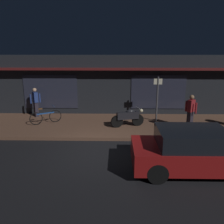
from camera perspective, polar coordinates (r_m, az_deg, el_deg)
name	(u,v)px	position (r m, az deg, el deg)	size (l,w,h in m)	color
ground_plane	(98,150)	(9.16, -3.58, -9.62)	(60.00, 60.00, 0.00)	black
sidewalk_slab	(102,125)	(11.93, -2.43, -3.31)	(18.00, 4.00, 0.15)	brown
storefront_building	(105,84)	(14.85, -1.70, 7.16)	(18.00, 3.30, 3.60)	black
motorcycle	(128,117)	(11.37, 4.09, -1.24)	(1.67, 0.69, 0.97)	black
bicycle_parked	(46,117)	(12.35, -16.30, -1.17)	(1.45, 0.88, 0.91)	black
person_photographer	(36,102)	(13.75, -18.67, 2.47)	(0.54, 0.45, 1.67)	#28232D
person_bystander	(191,111)	(11.60, 19.14, 0.24)	(0.48, 0.51, 1.67)	#28232D
sign_post	(157,96)	(12.26, 11.30, 3.85)	(0.44, 0.09, 2.40)	#47474C
parked_car_near	(194,151)	(7.91, 20.01, -9.09)	(4.11, 1.79, 1.42)	black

